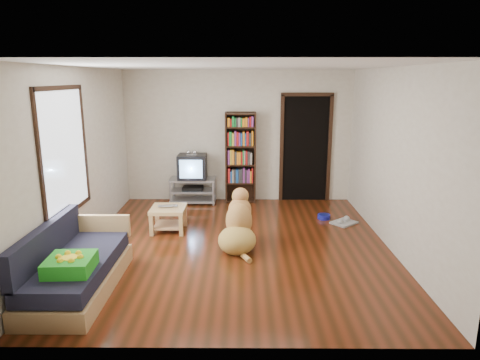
{
  "coord_description": "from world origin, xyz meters",
  "views": [
    {
      "loc": [
        0.1,
        -5.99,
        2.44
      ],
      "look_at": [
        0.05,
        0.45,
        0.9
      ],
      "focal_mm": 32.0,
      "sensor_mm": 36.0,
      "label": 1
    }
  ],
  "objects_px": {
    "green_cushion": "(70,264)",
    "dog_bowl": "(324,217)",
    "grey_rag": "(344,223)",
    "dog": "(238,227)",
    "bookshelf": "(241,153)",
    "laptop": "(168,207)",
    "sofa": "(75,269)",
    "coffee_table": "(168,214)",
    "crt_tv": "(192,166)",
    "tv_stand": "(193,190)"
  },
  "relations": [
    {
      "from": "dog_bowl",
      "to": "dog",
      "type": "xyz_separation_m",
      "value": [
        -1.51,
        -1.32,
        0.28
      ]
    },
    {
      "from": "green_cushion",
      "to": "dog",
      "type": "relative_size",
      "value": 0.44
    },
    {
      "from": "laptop",
      "to": "crt_tv",
      "type": "relative_size",
      "value": 0.55
    },
    {
      "from": "grey_rag",
      "to": "sofa",
      "type": "bearing_deg",
      "value": -147.31
    },
    {
      "from": "laptop",
      "to": "grey_rag",
      "type": "height_order",
      "value": "laptop"
    },
    {
      "from": "dog_bowl",
      "to": "crt_tv",
      "type": "height_order",
      "value": "crt_tv"
    },
    {
      "from": "dog_bowl",
      "to": "dog",
      "type": "bearing_deg",
      "value": -138.8
    },
    {
      "from": "dog_bowl",
      "to": "tv_stand",
      "type": "distance_m",
      "value": 2.65
    },
    {
      "from": "crt_tv",
      "to": "tv_stand",
      "type": "bearing_deg",
      "value": -90.0
    },
    {
      "from": "laptop",
      "to": "dog_bowl",
      "type": "distance_m",
      "value": 2.76
    },
    {
      "from": "sofa",
      "to": "coffee_table",
      "type": "bearing_deg",
      "value": 69.28
    },
    {
      "from": "green_cushion",
      "to": "bookshelf",
      "type": "xyz_separation_m",
      "value": [
        1.8,
        4.12,
        0.5
      ]
    },
    {
      "from": "dog_bowl",
      "to": "crt_tv",
      "type": "xyz_separation_m",
      "value": [
        -2.44,
        1.02,
        0.7
      ]
    },
    {
      "from": "green_cushion",
      "to": "dog",
      "type": "distance_m",
      "value": 2.48
    },
    {
      "from": "laptop",
      "to": "sofa",
      "type": "bearing_deg",
      "value": -121.58
    },
    {
      "from": "green_cushion",
      "to": "dog_bowl",
      "type": "bearing_deg",
      "value": 39.68
    },
    {
      "from": "dog_bowl",
      "to": "tv_stand",
      "type": "bearing_deg",
      "value": 157.77
    },
    {
      "from": "dog_bowl",
      "to": "grey_rag",
      "type": "bearing_deg",
      "value": -39.81
    },
    {
      "from": "crt_tv",
      "to": "dog",
      "type": "bearing_deg",
      "value": -68.21
    },
    {
      "from": "coffee_table",
      "to": "dog",
      "type": "height_order",
      "value": "dog"
    },
    {
      "from": "crt_tv",
      "to": "bookshelf",
      "type": "bearing_deg",
      "value": 4.32
    },
    {
      "from": "dog_bowl",
      "to": "coffee_table",
      "type": "height_order",
      "value": "coffee_table"
    },
    {
      "from": "bookshelf",
      "to": "dog",
      "type": "xyz_separation_m",
      "value": [
        -0.02,
        -2.41,
        -0.68
      ]
    },
    {
      "from": "crt_tv",
      "to": "sofa",
      "type": "bearing_deg",
      "value": -104.93
    },
    {
      "from": "grey_rag",
      "to": "coffee_table",
      "type": "height_order",
      "value": "coffee_table"
    },
    {
      "from": "green_cushion",
      "to": "tv_stand",
      "type": "height_order",
      "value": "green_cushion"
    },
    {
      "from": "tv_stand",
      "to": "crt_tv",
      "type": "relative_size",
      "value": 1.55
    },
    {
      "from": "dog",
      "to": "laptop",
      "type": "bearing_deg",
      "value": 150.0
    },
    {
      "from": "laptop",
      "to": "bookshelf",
      "type": "height_order",
      "value": "bookshelf"
    },
    {
      "from": "bookshelf",
      "to": "sofa",
      "type": "height_order",
      "value": "bookshelf"
    },
    {
      "from": "bookshelf",
      "to": "laptop",
      "type": "bearing_deg",
      "value": -123.69
    },
    {
      "from": "tv_stand",
      "to": "dog",
      "type": "relative_size",
      "value": 0.83
    },
    {
      "from": "grey_rag",
      "to": "tv_stand",
      "type": "distance_m",
      "value": 3.02
    },
    {
      "from": "coffee_table",
      "to": "crt_tv",
      "type": "bearing_deg",
      "value": 82.58
    },
    {
      "from": "green_cushion",
      "to": "coffee_table",
      "type": "height_order",
      "value": "green_cushion"
    },
    {
      "from": "laptop",
      "to": "dog",
      "type": "relative_size",
      "value": 0.3
    },
    {
      "from": "grey_rag",
      "to": "tv_stand",
      "type": "xyz_separation_m",
      "value": [
        -2.74,
        1.25,
        0.25
      ]
    },
    {
      "from": "green_cushion",
      "to": "bookshelf",
      "type": "height_order",
      "value": "bookshelf"
    },
    {
      "from": "green_cushion",
      "to": "dog",
      "type": "height_order",
      "value": "dog"
    },
    {
      "from": "dog_bowl",
      "to": "dog",
      "type": "distance_m",
      "value": 2.02
    },
    {
      "from": "grey_rag",
      "to": "green_cushion",
      "type": "bearing_deg",
      "value": -142.29
    },
    {
      "from": "green_cushion",
      "to": "coffee_table",
      "type": "relative_size",
      "value": 0.87
    },
    {
      "from": "green_cushion",
      "to": "dog",
      "type": "bearing_deg",
      "value": 40.82
    },
    {
      "from": "dog",
      "to": "bookshelf",
      "type": "bearing_deg",
      "value": 89.63
    },
    {
      "from": "tv_stand",
      "to": "coffee_table",
      "type": "bearing_deg",
      "value": -97.52
    },
    {
      "from": "dog_bowl",
      "to": "grey_rag",
      "type": "xyz_separation_m",
      "value": [
        0.3,
        -0.25,
        -0.03
      ]
    },
    {
      "from": "dog_bowl",
      "to": "crt_tv",
      "type": "bearing_deg",
      "value": 157.33
    },
    {
      "from": "grey_rag",
      "to": "dog",
      "type": "relative_size",
      "value": 0.37
    },
    {
      "from": "green_cushion",
      "to": "dog_bowl",
      "type": "relative_size",
      "value": 2.17
    },
    {
      "from": "crt_tv",
      "to": "dog",
      "type": "xyz_separation_m",
      "value": [
        0.93,
        -2.34,
        -0.42
      ]
    }
  ]
}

